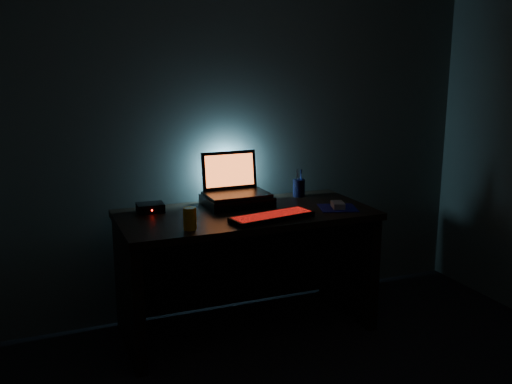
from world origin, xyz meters
The scene contains 10 objects.
room centered at (0.00, 0.00, 1.25)m, with size 3.50×4.00×2.50m.
desk centered at (0.00, 1.67, 0.49)m, with size 1.50×0.70×0.75m.
riser centered at (0.00, 1.79, 0.78)m, with size 0.40×0.30×0.06m, color black.
laptop centered at (0.00, 1.84, 0.87)m, with size 0.38×0.29×0.26m.
keyboard centered at (0.07, 1.41, 0.76)m, with size 0.51×0.24×0.03m.
mousepad centered at (0.54, 1.49, 0.75)m, with size 0.22×0.20×0.00m, color #0B0C53.
mouse centered at (0.54, 1.49, 0.77)m, with size 0.07×0.11×0.03m, color gray.
pen_cup centered at (0.46, 1.86, 0.81)m, with size 0.08×0.08×0.11m, color black.
juice_glass centered at (-0.41, 1.39, 0.81)m, with size 0.07×0.07×0.12m, color orange.
router centered at (-0.53, 1.83, 0.78)m, with size 0.16×0.13×0.05m.
Camera 1 is at (-1.17, -1.42, 1.62)m, focal length 40.00 mm.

